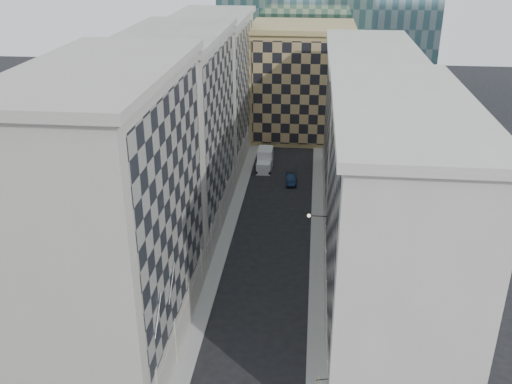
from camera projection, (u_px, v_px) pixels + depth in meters
The scene contains 13 objects.
sidewalk_west at pixel (226, 236), 66.12m from camera, with size 1.50×100.00×0.15m, color gray.
sidewalk_east at pixel (317, 240), 65.13m from camera, with size 1.50×100.00×0.15m, color gray.
bldg_left_a at pixel (116, 217), 44.59m from camera, with size 10.80×22.80×23.70m.
bldg_left_b at pixel (179, 134), 64.73m from camera, with size 10.80×22.80×22.70m.
bldg_left_c at pixel (213, 90), 84.87m from camera, with size 10.80×22.80×21.70m.
bldg_right_a at pixel (390, 224), 46.79m from camera, with size 10.80×26.80×20.70m.
bldg_right_b at pixel (366, 128), 71.45m from camera, with size 10.80×28.80×19.70m.
tan_block at pixel (301, 81), 95.92m from camera, with size 16.80×14.80×18.80m.
flagpoles_left at pixel (165, 298), 41.16m from camera, with size 0.10×6.33×2.33m.
bracket_lamp at pixel (311, 216), 57.25m from camera, with size 1.98×0.36×0.36m.
box_truck at pixel (265, 161), 84.90m from camera, with size 2.16×5.28×2.89m.
dark_car at pixel (291, 179), 80.04m from camera, with size 1.36×3.90×1.28m, color #0E1D36.
shop_sign at pixel (320, 384), 39.10m from camera, with size 0.90×0.79×0.89m.
Camera 1 is at (4.17, -27.47, 31.98)m, focal length 40.00 mm.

